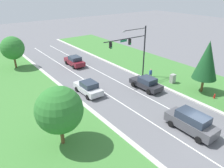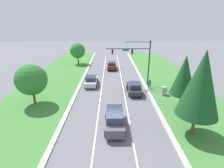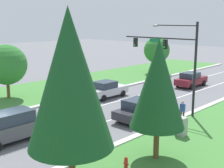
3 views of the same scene
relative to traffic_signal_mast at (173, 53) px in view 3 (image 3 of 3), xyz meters
name	(u,v)px [view 3 (image 3 of 3)]	position (x,y,z in m)	size (l,w,h in m)	color
lane_stripe_inner_right	(12,153)	(-2.27, -13.79, -5.13)	(0.14, 81.00, 0.01)	white
traffic_signal_mast	(173,53)	(0.00, 0.00, 0.00)	(7.32, 0.41, 7.70)	black
graphite_suv	(11,126)	(-3.94, -12.88, -4.09)	(2.05, 5.00, 2.03)	#4C4C51
charcoal_sedan	(139,109)	(-0.69, -3.55, -4.27)	(2.16, 4.73, 1.71)	#28282D
silver_sedan	(106,89)	(-7.71, -0.11, -4.28)	(2.10, 4.59, 1.71)	silver
burgundy_sedan	(191,79)	(-4.11, 10.63, -4.27)	(2.10, 4.67, 1.72)	maroon
utility_cabinet	(181,127)	(3.67, -4.45, -4.45)	(0.70, 0.60, 1.36)	#9E9E99
pedestrian	(182,110)	(2.08, -1.61, -4.19)	(0.41, 0.28, 1.69)	#42382D
fire_hydrant	(126,163)	(4.09, -10.66, -4.79)	(0.34, 0.20, 0.70)	red
conifer_near_right_tree	(70,79)	(3.76, -14.05, 0.21)	(3.88, 3.88, 8.44)	brown
oak_near_left_tree	(7,65)	(-14.62, -7.27, -1.66)	(4.05, 4.05, 5.50)	brown
conifer_far_right_tree	(158,84)	(4.54, -8.56, -0.73)	(3.06, 3.06, 6.87)	brown
oak_far_left_tree	(157,50)	(-12.70, 15.60, -1.67)	(3.81, 3.81, 5.37)	brown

